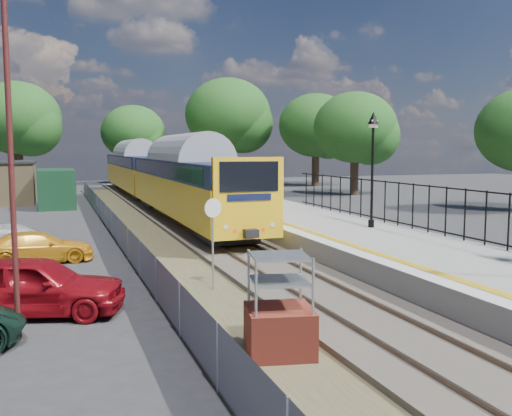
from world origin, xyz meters
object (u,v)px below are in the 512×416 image
victorian_lamp_north (373,142)px  speed_sign (213,229)px  brick_plinth (279,307)px  train (154,173)px  car_red (34,286)px  carpark_lamp (10,135)px  car_yellow (38,247)px

victorian_lamp_north → speed_sign: size_ratio=1.73×
brick_plinth → speed_sign: size_ratio=0.77×
speed_sign → train: bearing=68.4°
victorian_lamp_north → car_red: victorian_lamp_north is taller
victorian_lamp_north → carpark_lamp: carpark_lamp is taller
brick_plinth → carpark_lamp: size_ratio=0.27×
car_red → speed_sign: bearing=-64.5°
carpark_lamp → car_red: 4.01m
victorian_lamp_north → car_yellow: 13.21m
train → car_yellow: train is taller
victorian_lamp_north → car_yellow: bearing=172.6°
train → car_yellow: bearing=-111.4°
train → car_yellow: size_ratio=10.81×
carpark_lamp → car_red: (0.27, 1.77, -3.59)m
speed_sign → car_yellow: 7.86m
carpark_lamp → victorian_lamp_north: bearing=28.8°
car_red → car_yellow: bearing=16.9°
speed_sign → brick_plinth: bearing=-107.0°
victorian_lamp_north → speed_sign: victorian_lamp_north is taller
brick_plinth → car_red: (-4.60, 4.56, -0.24)m
victorian_lamp_north → train: bearing=104.7°
train → carpark_lamp: bearing=-105.4°
brick_plinth → car_red: size_ratio=0.47×
train → speed_sign: train is taller
speed_sign → car_yellow: speed_sign is taller
victorian_lamp_north → car_yellow: (-12.56, 1.64, -3.75)m
speed_sign → carpark_lamp: (-4.99, -2.53, 2.53)m
car_yellow → train: bearing=-23.6°
brick_plinth → speed_sign: 5.37m
train → car_yellow: 19.97m
car_red → car_yellow: size_ratio=1.15×
victorian_lamp_north → train: 20.92m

